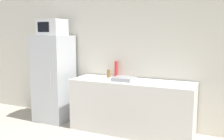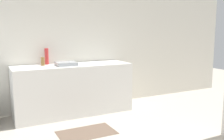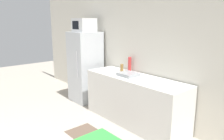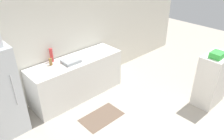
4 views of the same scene
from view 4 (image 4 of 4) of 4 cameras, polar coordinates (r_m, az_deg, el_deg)
wall_back at (r=4.80m, az=-13.08°, el=8.26°), size 8.00×0.06×2.60m
counter at (r=4.90m, az=-9.10°, el=-2.03°), size 2.09×0.66×0.89m
sink_basin at (r=4.58m, az=-10.68°, el=2.31°), size 0.34×0.31×0.06m
bottle_tall at (r=4.65m, az=-15.56°, el=3.75°), size 0.07×0.07×0.29m
bottle_short at (r=4.54m, az=-15.74°, el=2.08°), size 0.06×0.06×0.15m
shelf_cabinet at (r=5.01m, az=24.64°, el=-2.26°), size 0.71×0.43×1.12m
basket at (r=4.63m, az=25.78°, el=3.58°), size 0.27×0.22×0.11m
kitchen_rug at (r=4.47m, az=-2.74°, el=-12.14°), size 0.84×0.50×0.01m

